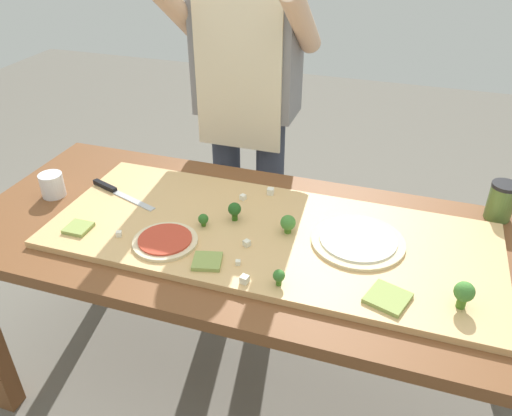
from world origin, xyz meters
name	(u,v)px	position (x,y,z in m)	size (l,w,h in m)	color
ground_plane	(258,392)	(0.00, 0.00, 0.00)	(8.00, 8.00, 0.00)	#6B665B
prep_table	(259,257)	(0.00, 0.00, 0.67)	(1.88, 0.80, 0.76)	brown
cutting_board	(270,236)	(0.04, -0.01, 0.77)	(1.36, 0.55, 0.02)	tan
chefs_knife	(115,191)	(-0.54, 0.05, 0.79)	(0.29, 0.12, 0.02)	#B7BABF
pizza_whole_white_garlic	(358,241)	(0.30, 0.02, 0.79)	(0.28, 0.28, 0.02)	beige
pizza_whole_tomato_red	(165,241)	(-0.24, -0.16, 0.79)	(0.19, 0.19, 0.02)	beige
pizza_slice_center	(207,261)	(-0.08, -0.21, 0.79)	(0.08, 0.08, 0.01)	#899E4C
pizza_slice_near_left	(78,228)	(-0.53, -0.18, 0.79)	(0.07, 0.07, 0.01)	#899E4C
pizza_slice_near_right	(388,298)	(0.41, -0.20, 0.79)	(0.10, 0.10, 0.01)	#899E4C
broccoli_floret_back_right	(279,276)	(0.13, -0.23, 0.81)	(0.03, 0.03, 0.05)	#3F7220
broccoli_floret_front_right	(288,223)	(0.09, 0.01, 0.81)	(0.05, 0.05, 0.06)	#487A23
broccoli_floret_back_left	(235,210)	(-0.09, 0.02, 0.82)	(0.04, 0.04, 0.06)	#2C5915
broccoli_floret_front_left	(464,293)	(0.59, -0.17, 0.83)	(0.05, 0.05, 0.08)	#487A23
broccoli_floret_front_mid	(203,219)	(-0.17, -0.04, 0.80)	(0.03, 0.03, 0.04)	#366618
cheese_crumble_a	(238,263)	(0.00, -0.19, 0.79)	(0.01, 0.01, 0.01)	silver
cheese_crumble_b	(243,197)	(-0.10, 0.15, 0.79)	(0.02, 0.02, 0.02)	white
cheese_crumble_c	(247,243)	(-0.01, -0.10, 0.79)	(0.02, 0.02, 0.02)	silver
cheese_crumble_d	(119,234)	(-0.39, -0.17, 0.79)	(0.02, 0.02, 0.02)	white
cheese_crumble_e	(271,191)	(-0.03, 0.21, 0.79)	(0.02, 0.02, 0.02)	white
cheese_crumble_f	(245,279)	(0.04, -0.25, 0.79)	(0.02, 0.02, 0.02)	silver
flour_cup	(53,186)	(-0.75, 0.00, 0.80)	(0.08, 0.08, 0.08)	white
sauce_jar	(501,201)	(0.71, 0.33, 0.82)	(0.08, 0.08, 0.13)	#517033
cook_center	(247,89)	(-0.25, 0.61, 1.00)	(0.54, 0.39, 1.67)	#333847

